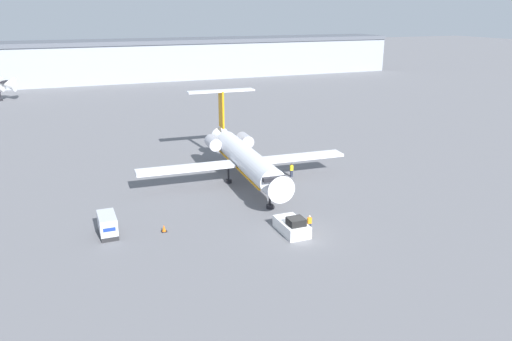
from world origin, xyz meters
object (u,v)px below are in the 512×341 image
object	(u,v)px
worker_by_wing	(292,170)
traffic_cone_left	(164,228)
luggage_cart	(107,225)
airplane_main	(244,157)
pushback_tug	(292,226)
worker_near_tug	(309,223)

from	to	relation	value
worker_by_wing	traffic_cone_left	size ratio (longest dim) A/B	2.53
luggage_cart	worker_by_wing	distance (m)	26.10
airplane_main	luggage_cart	size ratio (longest dim) A/B	7.72
airplane_main	worker_by_wing	world-z (taller)	airplane_main
luggage_cart	traffic_cone_left	bearing A→B (deg)	-14.36
pushback_tug	luggage_cart	distance (m)	18.01
airplane_main	worker_by_wing	xyz separation A→B (m)	(6.53, -0.25, -2.42)
pushback_tug	traffic_cone_left	size ratio (longest dim) A/B	5.87
pushback_tug	worker_by_wing	bearing A→B (deg)	64.20
pushback_tug	worker_near_tug	size ratio (longest dim) A/B	2.57
worker_near_tug	traffic_cone_left	world-z (taller)	worker_near_tug
worker_near_tug	traffic_cone_left	bearing A→B (deg)	158.70
pushback_tug	luggage_cart	world-z (taller)	luggage_cart
luggage_cart	worker_by_wing	bearing A→B (deg)	20.80
luggage_cart	pushback_tug	bearing A→B (deg)	-20.43
airplane_main	pushback_tug	xyz separation A→B (m)	(-0.99, -15.81, -2.69)
airplane_main	worker_by_wing	bearing A→B (deg)	-2.23
airplane_main	traffic_cone_left	world-z (taller)	airplane_main
pushback_tug	worker_near_tug	world-z (taller)	pushback_tug
worker_near_tug	traffic_cone_left	distance (m)	14.45
airplane_main	worker_near_tug	distance (m)	16.32
traffic_cone_left	worker_by_wing	bearing A→B (deg)	28.93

